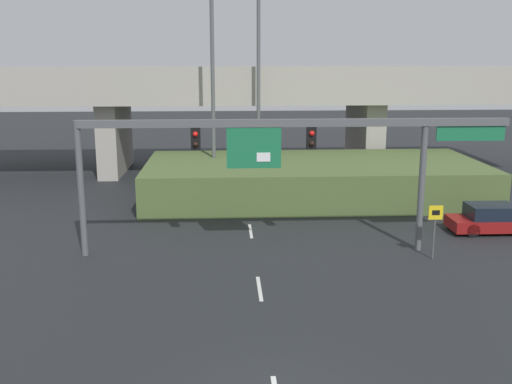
{
  "coord_description": "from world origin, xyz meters",
  "views": [
    {
      "loc": [
        -1.24,
        -13.26,
        8.44
      ],
      "look_at": [
        0.0,
        9.93,
        3.12
      ],
      "focal_mm": 42.0,
      "sensor_mm": 36.0,
      "label": 1
    }
  ],
  "objects_px": {
    "signal_gantry": "(285,144)",
    "highway_light_pole_near": "(213,70)",
    "parked_sedan_near_right": "(493,219)",
    "speed_limit_sign": "(435,224)",
    "highway_light_pole_far": "(258,82)"
  },
  "relations": [
    {
      "from": "signal_gantry",
      "to": "highway_light_pole_near",
      "type": "distance_m",
      "value": 12.73
    },
    {
      "from": "highway_light_pole_near",
      "to": "highway_light_pole_far",
      "type": "relative_size",
      "value": 1.13
    },
    {
      "from": "signal_gantry",
      "to": "parked_sedan_near_right",
      "type": "relative_size",
      "value": 4.24
    },
    {
      "from": "highway_light_pole_far",
      "to": "parked_sedan_near_right",
      "type": "bearing_deg",
      "value": -46.53
    },
    {
      "from": "highway_light_pole_near",
      "to": "parked_sedan_near_right",
      "type": "height_order",
      "value": "highway_light_pole_near"
    },
    {
      "from": "speed_limit_sign",
      "to": "parked_sedan_near_right",
      "type": "relative_size",
      "value": 0.56
    },
    {
      "from": "speed_limit_sign",
      "to": "highway_light_pole_near",
      "type": "bearing_deg",
      "value": 125.35
    },
    {
      "from": "speed_limit_sign",
      "to": "highway_light_pole_far",
      "type": "relative_size",
      "value": 0.19
    },
    {
      "from": "signal_gantry",
      "to": "highway_light_pole_far",
      "type": "distance_m",
      "value": 14.04
    },
    {
      "from": "signal_gantry",
      "to": "speed_limit_sign",
      "type": "relative_size",
      "value": 7.64
    },
    {
      "from": "highway_light_pole_near",
      "to": "highway_light_pole_far",
      "type": "height_order",
      "value": "highway_light_pole_near"
    },
    {
      "from": "highway_light_pole_far",
      "to": "parked_sedan_near_right",
      "type": "xyz_separation_m",
      "value": [
        10.79,
        -11.38,
        -6.14
      ]
    },
    {
      "from": "highway_light_pole_near",
      "to": "parked_sedan_near_right",
      "type": "distance_m",
      "value": 18.04
    },
    {
      "from": "highway_light_pole_near",
      "to": "speed_limit_sign",
      "type": "bearing_deg",
      "value": -54.65
    },
    {
      "from": "speed_limit_sign",
      "to": "parked_sedan_near_right",
      "type": "height_order",
      "value": "speed_limit_sign"
    }
  ]
}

